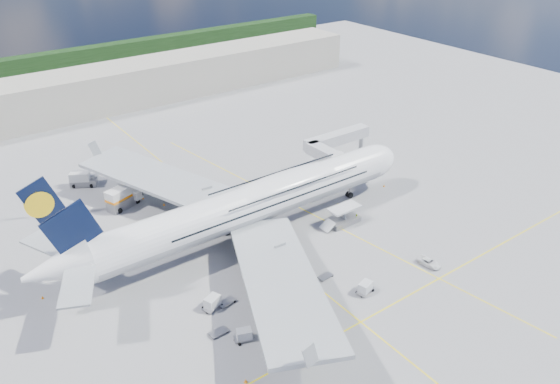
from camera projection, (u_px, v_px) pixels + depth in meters
ground at (283, 260)px, 97.42m from camera, size 300.00×300.00×0.00m
taxi_line_main at (283, 260)px, 97.42m from camera, size 0.25×220.00×0.01m
taxi_line_cross at (361, 322)px, 83.24m from camera, size 120.00×0.25×0.01m
taxi_line_diag at (309, 213)px, 111.73m from camera, size 14.16×99.06×0.01m
airliner at (253, 203)px, 101.35m from camera, size 77.26×79.15×23.71m
jet_bridge at (334, 146)px, 124.35m from camera, size 18.80×12.10×8.50m
cargo_loader at (343, 218)px, 107.55m from camera, size 8.53×3.20×3.67m
terminal at (94, 91)px, 161.90m from camera, size 180.00×16.00×12.00m
tree_line at (155, 48)px, 215.41m from camera, size 160.00×6.00×8.00m
dolly_row_a at (244, 335)px, 79.44m from camera, size 3.34×2.54×1.88m
dolly_row_b at (218, 332)px, 80.88m from camera, size 2.88×1.60×0.42m
dolly_row_c at (212, 302)px, 85.55m from camera, size 3.76×2.88×2.11m
dolly_back at (226, 302)px, 86.85m from camera, size 3.14×2.00×0.43m
dolly_nose_far at (365, 287)px, 88.90m from camera, size 3.47×2.47×1.98m
dolly_nose_near at (326, 276)px, 92.76m from camera, size 2.68×1.54×0.38m
baggage_tug at (282, 290)px, 88.77m from camera, size 2.89×1.40×1.79m
catering_truck_inner at (123, 198)px, 112.93m from camera, size 7.96×4.97×4.42m
catering_truck_outer at (83, 179)px, 121.25m from camera, size 6.37×4.84×3.51m
service_van at (429, 263)px, 95.66m from camera, size 2.40×4.47×1.19m
crew_nose at (339, 183)px, 121.01m from camera, size 0.83×0.64×2.01m
crew_loader at (357, 218)px, 108.56m from camera, size 0.98×0.96×1.60m
crew_wing at (283, 285)px, 89.83m from camera, size 0.56×0.94×1.50m
crew_van at (338, 208)px, 111.89m from camera, size 0.95×1.01×1.74m
crew_tug at (268, 273)px, 92.77m from camera, size 1.18×0.91×1.61m
cone_nose at (384, 185)px, 121.58m from camera, size 0.45×0.45×0.57m
cone_wing_left_inner at (164, 204)px, 114.26m from camera, size 0.47×0.47×0.60m
cone_wing_left_outer at (143, 198)px, 116.67m from camera, size 0.40×0.40×0.51m
cone_wing_right_inner at (253, 277)px, 92.58m from camera, size 0.46×0.46×0.58m
cone_wing_right_outer at (246, 381)px, 72.82m from camera, size 0.49×0.49×0.63m
cone_tail at (42, 297)px, 87.93m from camera, size 0.44×0.44×0.56m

